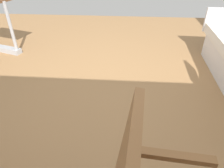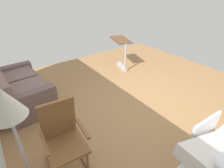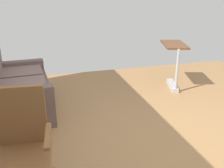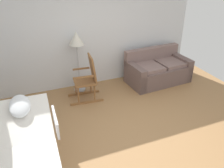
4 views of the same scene
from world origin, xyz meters
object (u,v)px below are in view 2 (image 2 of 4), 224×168
object	(u,v)px
couch	(21,90)
floor_lamp	(7,112)
rocking_chair	(64,140)
overbed_table	(121,50)

from	to	relation	value
couch	floor_lamp	distance (m)	2.26
floor_lamp	couch	bearing A→B (deg)	-8.53
floor_lamp	rocking_chair	bearing A→B (deg)	-79.52
couch	floor_lamp	bearing A→B (deg)	171.47
overbed_table	couch	bearing A→B (deg)	94.66
floor_lamp	overbed_table	xyz separation A→B (m)	(2.27, -3.12, -0.70)
overbed_table	rocking_chair	bearing A→B (deg)	129.35
couch	overbed_table	xyz separation A→B (m)	(0.23, -2.82, 0.23)
couch	rocking_chair	distance (m)	1.97
rocking_chair	floor_lamp	size ratio (longest dim) A/B	0.71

